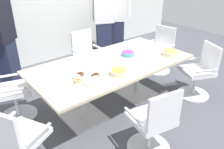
# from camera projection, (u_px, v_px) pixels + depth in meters

# --- Properties ---
(ground_plane) EXTENTS (10.00, 10.00, 0.01)m
(ground_plane) POSITION_uv_depth(u_px,v_px,m) (112.00, 105.00, 3.77)
(ground_plane) COLOR #4C4F56
(conference_table) EXTENTS (2.40, 1.20, 0.75)m
(conference_table) POSITION_uv_depth(u_px,v_px,m) (112.00, 70.00, 3.49)
(conference_table) COLOR #CCB793
(conference_table) RESTS_ON ground
(office_chair_0) EXTENTS (0.72, 0.72, 0.91)m
(office_chair_0) POSITION_uv_depth(u_px,v_px,m) (19.00, 144.00, 2.41)
(office_chair_0) COLOR silver
(office_chair_0) RESTS_ON ground
(office_chair_1) EXTENTS (0.64, 0.64, 0.91)m
(office_chair_1) POSITION_uv_depth(u_px,v_px,m) (153.00, 125.00, 2.68)
(office_chair_1) COLOR silver
(office_chair_1) RESTS_ON ground
(office_chair_2) EXTENTS (0.72, 0.72, 0.91)m
(office_chair_2) POSITION_uv_depth(u_px,v_px,m) (199.00, 74.00, 3.87)
(office_chair_2) COLOR silver
(office_chair_2) RESTS_ON ground
(office_chair_3) EXTENTS (0.63, 0.63, 0.91)m
(office_chair_3) POSITION_uv_depth(u_px,v_px,m) (160.00, 52.00, 4.75)
(office_chair_3) COLOR silver
(office_chair_3) RESTS_ON ground
(office_chair_4) EXTENTS (0.54, 0.54, 0.91)m
(office_chair_4) POSITION_uv_depth(u_px,v_px,m) (87.00, 58.00, 4.48)
(office_chair_4) COLOR silver
(office_chair_4) RESTS_ON ground
(office_chair_5) EXTENTS (0.67, 0.67, 0.91)m
(office_chair_5) POSITION_uv_depth(u_px,v_px,m) (10.00, 94.00, 3.30)
(office_chair_5) COLOR silver
(office_chair_5) RESTS_ON ground
(person_standing_1) EXTENTS (0.50, 0.47, 1.86)m
(person_standing_1) POSITION_uv_depth(u_px,v_px,m) (4.00, 36.00, 3.82)
(person_standing_1) COLOR #232842
(person_standing_1) RESTS_ON ground
(person_standing_2) EXTENTS (0.59, 0.38, 1.78)m
(person_standing_2) POSITION_uv_depth(u_px,v_px,m) (104.00, 19.00, 5.09)
(person_standing_2) COLOR #232842
(person_standing_2) RESTS_ON ground
(person_standing_3) EXTENTS (0.52, 0.45, 1.80)m
(person_standing_3) POSITION_uv_depth(u_px,v_px,m) (117.00, 17.00, 5.22)
(person_standing_3) COLOR #232842
(person_standing_3) RESTS_ON ground
(snack_bowl_candy_mix) EXTENTS (0.21, 0.21, 0.09)m
(snack_bowl_candy_mix) POSITION_uv_depth(u_px,v_px,m) (128.00, 53.00, 3.66)
(snack_bowl_candy_mix) COLOR #4C9EC6
(snack_bowl_candy_mix) RESTS_ON conference_table
(snack_bowl_cookies) EXTENTS (0.25, 0.25, 0.10)m
(snack_bowl_cookies) POSITION_uv_depth(u_px,v_px,m) (170.00, 52.00, 3.67)
(snack_bowl_cookies) COLOR beige
(snack_bowl_cookies) RESTS_ON conference_table
(snack_bowl_chips_yellow) EXTENTS (0.23, 0.23, 0.09)m
(snack_bowl_chips_yellow) POSITION_uv_depth(u_px,v_px,m) (118.00, 71.00, 3.06)
(snack_bowl_chips_yellow) COLOR beige
(snack_bowl_chips_yellow) RESTS_ON conference_table
(donut_platter) EXTENTS (0.37, 0.37, 0.04)m
(donut_platter) POSITION_uv_depth(u_px,v_px,m) (87.00, 78.00, 2.95)
(donut_platter) COLOR white
(donut_platter) RESTS_ON conference_table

